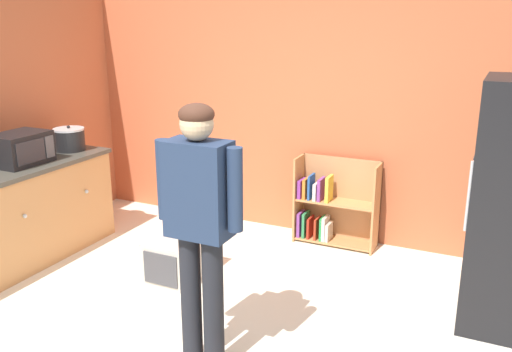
% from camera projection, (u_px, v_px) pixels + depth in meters
% --- Properties ---
extents(ground_plane, '(12.00, 12.00, 0.00)m').
position_uv_depth(ground_plane, '(203.00, 349.00, 3.69)').
color(ground_plane, silver).
rests_on(ground_plane, ground).
extents(back_wall, '(5.20, 0.06, 2.70)m').
position_uv_depth(back_wall, '(321.00, 103.00, 5.33)').
color(back_wall, '#C8633D').
rests_on(back_wall, ground).
extents(left_side_wall, '(0.06, 2.99, 2.70)m').
position_uv_depth(left_side_wall, '(0.00, 107.00, 5.09)').
color(left_side_wall, '#C46741').
rests_on(left_side_wall, ground).
extents(kitchen_counter, '(0.65, 2.26, 0.90)m').
position_uv_depth(kitchen_counter, '(0.00, 222.00, 4.72)').
color(kitchen_counter, tan).
rests_on(kitchen_counter, ground).
extents(bookshelf, '(0.80, 0.28, 0.85)m').
position_uv_depth(bookshelf, '(331.00, 207.00, 5.36)').
color(bookshelf, tan).
rests_on(bookshelf, ground).
extents(standing_person, '(0.57, 0.22, 1.70)m').
position_uv_depth(standing_person, '(200.00, 216.00, 3.24)').
color(standing_person, black).
rests_on(standing_person, ground).
extents(pet_carrier, '(0.42, 0.55, 0.36)m').
position_uv_depth(pet_carrier, '(179.00, 257.00, 4.68)').
color(pet_carrier, beige).
rests_on(pet_carrier, ground).
extents(microwave, '(0.37, 0.48, 0.28)m').
position_uv_depth(microwave, '(20.00, 149.00, 4.83)').
color(microwave, black).
rests_on(microwave, kitchen_counter).
extents(crock_pot, '(0.29, 0.29, 0.25)m').
position_uv_depth(crock_pot, '(70.00, 139.00, 5.33)').
color(crock_pot, black).
rests_on(crock_pot, kitchen_counter).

